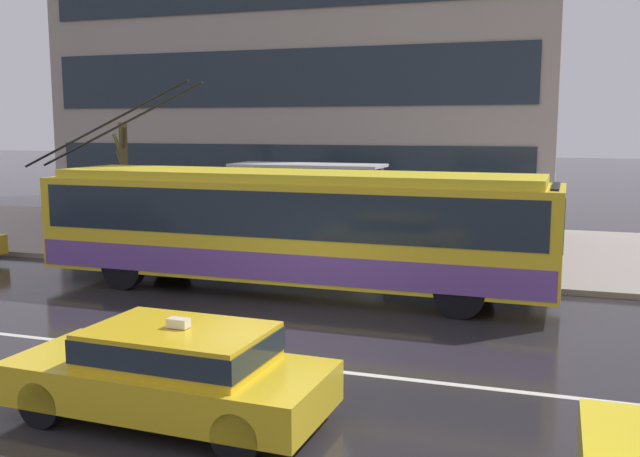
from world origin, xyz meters
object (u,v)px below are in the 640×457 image
Objects in this scene: taxi_oncoming_near at (173,369)px; street_tree_bare at (124,175)px; trolleybus at (291,226)px; pedestrian_at_shelter at (496,210)px; bus_shelter at (310,189)px; pedestrian_approaching_curb at (183,202)px.

taxi_oncoming_near is 15.31m from street_tree_bare.
trolleybus reaches higher than pedestrian_at_shelter.
bus_shelter is at bearing 102.13° from trolleybus.
trolleybus is at bearing -29.93° from pedestrian_approaching_curb.
street_tree_bare reaches higher than taxi_oncoming_near.
pedestrian_approaching_curb is 0.52× the size of street_tree_bare.
pedestrian_approaching_curb reaches higher than taxi_oncoming_near.
street_tree_bare is at bearing 144.87° from pedestrian_approaching_curb.
taxi_oncoming_near is 1.02× the size of bus_shelter.
trolleybus is 6.73× the size of pedestrian_approaching_curb.
trolleybus is 5.11m from pedestrian_at_shelter.
street_tree_bare is (-3.56, 2.50, 0.53)m from pedestrian_approaching_curb.
taxi_oncoming_near is at bearing -61.75° from pedestrian_approaching_curb.
pedestrian_at_shelter is 1.03× the size of pedestrian_approaching_curb.
bus_shelter is at bearing -11.13° from street_tree_bare.
bus_shelter is at bearing 99.78° from taxi_oncoming_near.
trolleybus reaches higher than street_tree_bare.
taxi_oncoming_near is 1.13× the size of street_tree_bare.
street_tree_bare is (-7.73, 4.91, 0.71)m from trolleybus.
trolleybus is 7.61m from taxi_oncoming_near.
bus_shelter is at bearing 168.92° from pedestrian_at_shelter.
bus_shelter is (-0.76, 3.53, 0.54)m from trolleybus.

